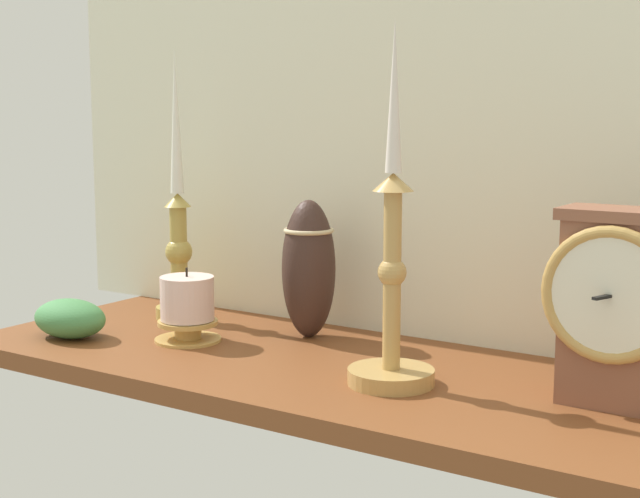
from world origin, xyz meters
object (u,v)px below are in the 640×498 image
Objects in this scene: mantel_clock at (617,305)px; candlestick_tall_center at (392,287)px; candlestick_tall_left at (178,235)px; pillar_candle_front at (187,309)px; tall_ceramic_vase at (309,268)px.

candlestick_tall_center reaches higher than mantel_clock.
pillar_candle_front is (10.14, -9.80, -8.02)cm from candlestick_tall_left.
tall_ceramic_vase is at bearing 170.31° from mantel_clock.
candlestick_tall_left is 22.55cm from tall_ceramic_vase.
tall_ceramic_vase is (22.34, 0.97, -2.92)cm from candlestick_tall_left.
tall_ceramic_vase is (-20.08, 13.20, -1.68)cm from candlestick_tall_center.
mantel_clock reaches higher than tall_ceramic_vase.
candlestick_tall_left is at bearing 163.92° from candlestick_tall_center.
pillar_candle_front is at bearing -44.02° from candlestick_tall_left.
mantel_clock is 23.88cm from candlestick_tall_center.
candlestick_tall_center is at bearing -16.08° from candlestick_tall_left.
candlestick_tall_center is (42.43, -12.23, -1.24)cm from candlestick_tall_left.
tall_ceramic_vase is at bearing 2.49° from candlestick_tall_left.
candlestick_tall_center is (-23.15, -5.82, 0.37)cm from mantel_clock.
mantel_clock is at bearing 3.50° from pillar_candle_front.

